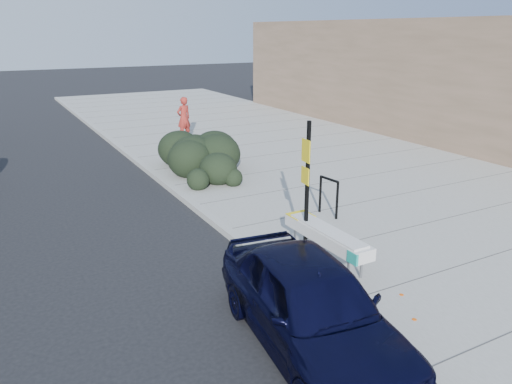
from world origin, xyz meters
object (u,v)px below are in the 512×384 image
bench (326,236)px  sedan_navy (311,304)px  bike_rack (329,193)px  pedestrian (184,118)px  sign_post (307,182)px

bench → sedan_navy: (-1.81, -2.06, 0.02)m
bike_rack → pedestrian: bearing=82.8°
sign_post → pedestrian: size_ratio=1.57×
pedestrian → bench: bearing=68.0°
sign_post → pedestrian: 12.47m
bike_rack → bench: bearing=-133.9°
bike_rack → sedan_navy: size_ratio=0.23×
sedan_navy → pedestrian: size_ratio=2.38×
sedan_navy → pedestrian: bearing=83.3°
sedan_navy → sign_post: bearing=64.7°
sign_post → pedestrian: sign_post is taller
bike_rack → sign_post: size_ratio=0.35×
sign_post → bench: bearing=-66.1°
sign_post → bike_rack: bearing=48.0°
bench → bike_rack: 2.72m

